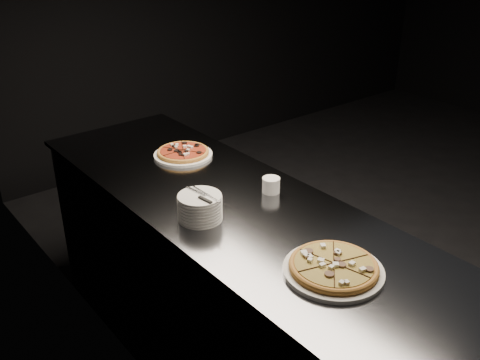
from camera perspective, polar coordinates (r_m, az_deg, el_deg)
floor at (r=4.20m, az=23.20°, el=-4.75°), size 5.00×5.00×0.00m
wall_left at (r=1.87m, az=-9.27°, el=6.89°), size 0.02×5.00×2.80m
counter at (r=2.50m, az=-0.23°, el=-11.96°), size 0.74×2.44×0.92m
pizza_mushroom at (r=1.86m, az=9.94°, el=-9.18°), size 0.38×0.38×0.04m
pizza_tomato at (r=2.72m, az=-6.09°, el=2.90°), size 0.30×0.30×0.03m
plate_stack at (r=2.13m, az=-4.29°, el=-2.91°), size 0.18×0.18×0.11m
cutlery at (r=2.10m, az=-3.97°, el=-1.67°), size 0.07×0.19×0.01m
ramekin at (r=2.34m, az=3.33°, el=-0.49°), size 0.08×0.08×0.07m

